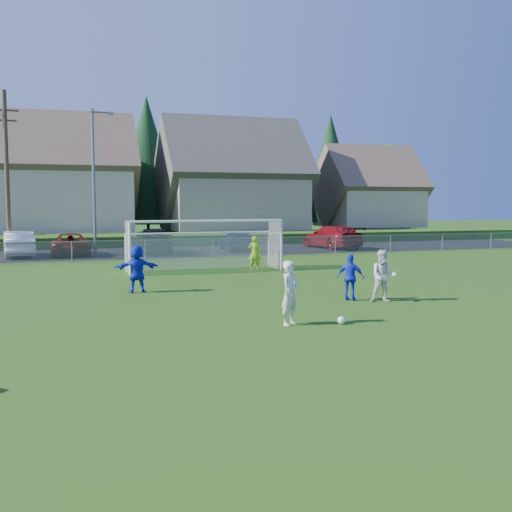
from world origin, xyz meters
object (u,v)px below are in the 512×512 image
at_px(player_blue_b, 137,269).
at_px(goalkeeper, 255,253).
at_px(player_white_a, 290,293).
at_px(car_e, 237,240).
at_px(player_white_b, 383,276).
at_px(car_b, 19,244).
at_px(car_c, 71,244).
at_px(soccer_goal, 203,237).
at_px(car_g, 332,237).
at_px(soccer_ball, 342,320).
at_px(player_blue_a, 351,277).
at_px(car_d, 154,241).

height_order(player_blue_b, goalkeeper, player_blue_b).
distance_m(player_white_a, car_e, 25.04).
distance_m(player_blue_b, car_e, 19.34).
bearing_deg(goalkeeper, player_white_b, 119.90).
bearing_deg(car_b, car_c, 176.52).
distance_m(player_white_a, soccer_goal, 13.43).
height_order(player_white_a, car_b, player_white_a).
bearing_deg(player_blue_b, car_c, -82.45).
height_order(player_white_a, player_white_b, player_white_a).
relative_size(player_white_b, player_blue_b, 0.99).
bearing_deg(soccer_goal, car_g, 41.83).
relative_size(player_white_b, soccer_goal, 0.24).
bearing_deg(car_c, player_blue_b, 97.31).
bearing_deg(soccer_ball, car_c, 104.85).
height_order(player_white_b, player_blue_a, player_white_b).
relative_size(car_e, car_g, 0.74).
relative_size(car_c, car_e, 1.19).
relative_size(car_b, car_c, 0.95).
xyz_separation_m(car_b, soccer_goal, (8.96, -10.65, 0.84)).
bearing_deg(player_white_b, soccer_ball, -112.91).
distance_m(soccer_ball, car_d, 24.29).
bearing_deg(car_c, goalkeeper, 126.97).
distance_m(player_blue_a, soccer_goal, 10.64).
height_order(car_c, car_d, car_d).
distance_m(car_d, car_e, 5.78).
distance_m(player_white_a, car_d, 23.87).
relative_size(player_blue_a, car_b, 0.33).
bearing_deg(soccer_goal, car_b, 130.06).
height_order(soccer_ball, player_white_a, player_white_a).
bearing_deg(player_white_b, car_c, 136.69).
height_order(player_blue_a, car_d, car_d).
distance_m(player_blue_a, car_e, 21.37).
relative_size(player_blue_a, goalkeeper, 0.94).
distance_m(player_blue_a, car_d, 21.03).
bearing_deg(player_blue_a, player_white_a, 81.91).
distance_m(goalkeeper, car_b, 16.03).
distance_m(player_white_b, car_g, 23.35).
xyz_separation_m(player_white_a, player_white_b, (4.35, 2.50, -0.00)).
relative_size(goalkeeper, car_c, 0.34).
bearing_deg(goalkeeper, car_b, -21.21).
bearing_deg(player_blue_b, player_white_b, 148.87).
distance_m(goalkeeper, car_c, 14.14).
xyz_separation_m(player_white_b, player_blue_b, (-7.53, 4.73, 0.01)).
xyz_separation_m(soccer_ball, player_white_b, (2.98, 2.88, 0.76)).
bearing_deg(soccer_ball, soccer_goal, 92.30).
xyz_separation_m(player_blue_a, car_c, (-8.58, 21.03, -0.10)).
xyz_separation_m(car_b, car_e, (13.93, 0.32, -0.07)).
bearing_deg(car_g, player_white_a, 56.24).
distance_m(car_b, car_e, 13.94).
xyz_separation_m(soccer_ball, player_blue_a, (2.08, 3.49, 0.68)).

